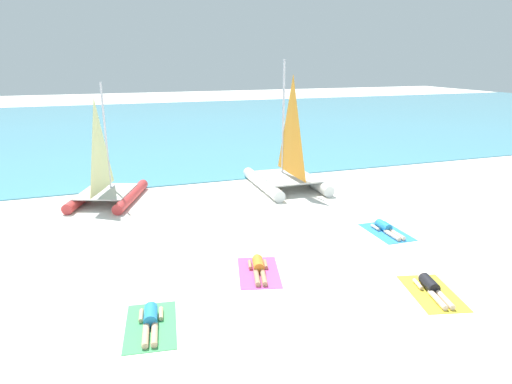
% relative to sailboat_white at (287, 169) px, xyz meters
% --- Properties ---
extents(ground_plane, '(120.00, 120.00, 0.00)m').
position_rel_sailboat_white_xyz_m(ground_plane, '(-2.87, 1.10, -0.84)').
color(ground_plane, white).
extents(ocean_water, '(120.00, 40.00, 0.05)m').
position_rel_sailboat_white_xyz_m(ocean_water, '(-2.87, 21.94, -0.81)').
color(ocean_water, '#4C9EB7').
rests_on(ocean_water, ground).
extents(sailboat_white, '(2.78, 4.32, 5.61)m').
position_rel_sailboat_white_xyz_m(sailboat_white, '(0.00, 0.00, 0.00)').
color(sailboat_white, white).
rests_on(sailboat_white, ground).
extents(sailboat_red, '(3.46, 4.24, 4.76)m').
position_rel_sailboat_white_xyz_m(sailboat_red, '(-7.77, 0.47, -0.13)').
color(sailboat_red, '#CC3838').
rests_on(sailboat_red, ground).
extents(towel_leftmost, '(1.35, 2.03, 0.01)m').
position_rel_sailboat_white_xyz_m(towel_leftmost, '(-7.11, -9.21, -0.83)').
color(towel_leftmost, '#4CB266').
rests_on(towel_leftmost, ground).
extents(sunbather_leftmost, '(0.62, 1.57, 0.30)m').
position_rel_sailboat_white_xyz_m(sunbather_leftmost, '(-7.10, -9.14, -0.71)').
color(sunbather_leftmost, '#268CCC').
rests_on(sunbather_leftmost, towel_leftmost).
extents(towel_center_left, '(1.54, 2.12, 0.01)m').
position_rel_sailboat_white_xyz_m(towel_center_left, '(-4.01, -7.56, -0.83)').
color(towel_center_left, '#D84C99').
rests_on(towel_center_left, ground).
extents(sunbather_center_left, '(0.77, 1.55, 0.30)m').
position_rel_sailboat_white_xyz_m(sunbather_center_left, '(-3.99, -7.50, -0.71)').
color(sunbather_center_left, orange).
rests_on(sunbather_center_left, towel_center_left).
extents(towel_center_right, '(1.53, 2.11, 0.01)m').
position_rel_sailboat_white_xyz_m(towel_center_right, '(-0.26, -10.05, -0.83)').
color(towel_center_right, yellow).
rests_on(towel_center_right, ground).
extents(sunbather_center_right, '(0.76, 1.55, 0.30)m').
position_rel_sailboat_white_xyz_m(sunbather_center_right, '(-0.24, -9.98, -0.71)').
color(sunbather_center_right, black).
rests_on(sunbather_center_right, towel_center_right).
extents(towel_rightmost, '(1.14, 1.92, 0.01)m').
position_rel_sailboat_white_xyz_m(towel_rightmost, '(1.07, -6.18, -0.83)').
color(towel_rightmost, '#338CD8').
rests_on(towel_rightmost, ground).
extents(sunbather_rightmost, '(0.55, 1.56, 0.30)m').
position_rel_sailboat_white_xyz_m(sunbather_rightmost, '(1.07, -6.11, -0.71)').
color(sunbather_rightmost, '#268CCC').
rests_on(sunbather_rightmost, towel_rightmost).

